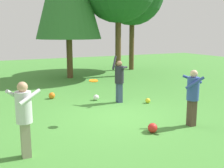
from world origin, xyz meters
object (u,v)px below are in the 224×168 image
Objects in this scene: ball_orange at (52,96)px; ball_white at (96,97)px; person_bystander at (193,93)px; ball_yellow at (148,101)px; person_thrower at (119,78)px; frisbee at (93,81)px; person_catcher at (24,113)px; ball_red at (153,128)px.

ball_orange is 1.83m from ball_white.
ball_yellow is at bearing -64.03° from person_bystander.
person_thrower is 2.52m from frisbee.
frisbee is (-2.42, 1.51, 0.31)m from person_bystander.
ball_yellow is at bearing -36.61° from ball_orange.
person_catcher reaches higher than ball_orange.
person_bystander reaches higher than ball_orange.
person_thrower is 6.83× the size of ball_orange.
person_catcher is 5.00× the size of frisbee.
person_thrower reaches higher than ball_orange.
ball_red is at bearing 30.73° from person_bystander.
ball_white is at bearing 89.90° from ball_red.
frisbee is at bearing -156.71° from ball_yellow.
ball_red is 1.01× the size of ball_orange.
person_bystander is (0.64, -3.26, 0.01)m from person_thrower.
frisbee is at bearing 0.00° from person_catcher.
frisbee is 2.17m from ball_red.
ball_white is at bearing 65.72° from frisbee.
ball_orange is (-1.51, 4.95, -0.00)m from ball_red.
person_bystander is 1.56m from ball_red.
ball_orange is (-2.83, 4.98, -0.83)m from person_bystander.
frisbee is 1.28× the size of ball_orange.
frisbee is at bearing -114.28° from ball_white.
person_thrower reaches higher than person_catcher.
ball_red is at bearing -90.10° from ball_white.
person_thrower is 1.09× the size of person_bystander.
ball_white is (3.29, 3.91, -0.87)m from person_catcher.
ball_red is 1.17× the size of ball_white.
person_catcher is at bearing -146.28° from frisbee.
person_thrower is 6.73× the size of ball_red.
person_thrower is 5.34× the size of frisbee.
person_catcher is 3.40m from ball_red.
ball_orange is at bearing 145.91° from ball_white.
person_catcher is 5.62m from ball_yellow.
person_catcher is 5.31m from ball_orange.
person_thrower is at bearing -46.93° from person_bystander.
ball_red is at bearing -53.46° from frisbee.
person_catcher is at bearing 179.72° from ball_red.
ball_yellow is at bearing 102.59° from person_thrower.
ball_red is at bearing -121.23° from ball_yellow.
person_bystander is at bearing -95.92° from ball_yellow.
person_catcher is at bearing -151.78° from ball_yellow.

